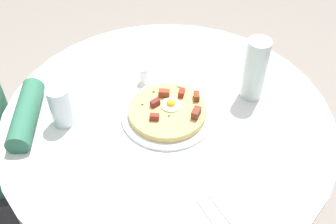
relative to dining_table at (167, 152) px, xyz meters
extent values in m
cylinder|color=silver|center=(0.00, 0.00, 0.16)|extent=(1.03, 1.03, 0.03)
cylinder|color=#333338|center=(0.00, 0.00, -0.21)|extent=(0.12, 0.12, 0.70)
cylinder|color=#2D664C|center=(0.42, -0.05, 0.20)|extent=(0.10, 0.27, 0.07)
cylinder|color=white|center=(0.00, 0.00, 0.18)|extent=(0.28, 0.28, 0.01)
cylinder|color=tan|center=(0.00, 0.00, 0.20)|extent=(0.24, 0.24, 0.02)
cylinder|color=white|center=(-0.01, -0.01, 0.21)|extent=(0.06, 0.06, 0.01)
sphere|color=yellow|center=(-0.01, -0.01, 0.22)|extent=(0.03, 0.03, 0.03)
cube|color=maroon|center=(0.03, -0.02, 0.22)|extent=(0.03, 0.03, 0.02)
cube|color=brown|center=(-0.08, 0.04, 0.22)|extent=(0.04, 0.04, 0.03)
cube|color=brown|center=(-0.10, -0.03, 0.22)|extent=(0.02, 0.03, 0.02)
cube|color=maroon|center=(-0.05, -0.05, 0.22)|extent=(0.03, 0.03, 0.02)
cube|color=brown|center=(0.00, -0.06, 0.22)|extent=(0.04, 0.03, 0.02)
cube|color=maroon|center=(0.04, 0.04, 0.22)|extent=(0.03, 0.02, 0.02)
cube|color=#387F2D|center=(-0.01, -0.04, 0.21)|extent=(0.01, 0.01, 0.00)
cube|color=#387F2D|center=(0.00, 0.01, 0.21)|extent=(0.01, 0.01, 0.00)
cube|color=#387F2D|center=(0.03, -0.08, 0.21)|extent=(0.01, 0.01, 0.00)
cube|color=#387F2D|center=(0.07, -0.03, 0.21)|extent=(0.01, 0.00, 0.00)
cube|color=#387F2D|center=(-0.05, -0.09, 0.21)|extent=(0.01, 0.01, 0.00)
cube|color=#387F2D|center=(0.00, 0.03, 0.21)|extent=(0.01, 0.01, 0.00)
cube|color=white|center=(-0.07, 0.39, 0.17)|extent=(0.19, 0.21, 0.00)
cube|color=silver|center=(-0.09, 0.39, 0.18)|extent=(0.07, 0.17, 0.00)
cylinder|color=silver|center=(0.31, -0.03, 0.24)|extent=(0.07, 0.07, 0.13)
cylinder|color=silver|center=(-0.29, -0.05, 0.28)|extent=(0.07, 0.07, 0.21)
cylinder|color=white|center=(0.05, -0.17, 0.20)|extent=(0.03, 0.03, 0.06)
camera|label=1|loc=(0.15, 0.89, 1.10)|focal=44.44mm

